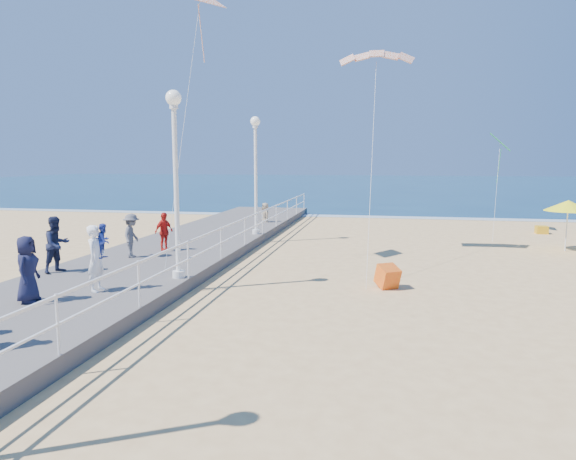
% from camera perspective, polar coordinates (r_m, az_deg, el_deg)
% --- Properties ---
extents(ground, '(160.00, 160.00, 0.00)m').
position_cam_1_polar(ground, '(14.24, 8.46, -7.74)').
color(ground, '#EBBF7B').
rests_on(ground, ground).
extents(ocean, '(160.00, 90.00, 0.05)m').
position_cam_1_polar(ocean, '(78.80, 10.59, 4.96)').
color(ocean, '#0D324F').
rests_on(ocean, ground).
extents(surf_line, '(160.00, 1.20, 0.04)m').
position_cam_1_polar(surf_line, '(34.42, 9.99, 1.43)').
color(surf_line, white).
rests_on(surf_line, ground).
extents(boardwalk, '(5.00, 44.00, 0.40)m').
position_cam_1_polar(boardwalk, '(16.30, -19.02, -5.37)').
color(boardwalk, slate).
rests_on(boardwalk, ground).
extents(railing, '(0.05, 42.00, 0.55)m').
position_cam_1_polar(railing, '(15.02, -11.07, -2.09)').
color(railing, white).
rests_on(railing, boardwalk).
extents(lamp_post_mid, '(0.44, 0.44, 5.32)m').
position_cam_1_polar(lamp_post_mid, '(14.92, -12.39, 7.11)').
color(lamp_post_mid, white).
rests_on(lamp_post_mid, boardwalk).
extents(lamp_post_far, '(0.44, 0.44, 5.32)m').
position_cam_1_polar(lamp_post_far, '(23.46, -3.62, 7.48)').
color(lamp_post_far, white).
rests_on(lamp_post_far, boardwalk).
extents(woman_holding_toddler, '(0.45, 0.66, 1.73)m').
position_cam_1_polar(woman_holding_toddler, '(14.19, -20.53, -2.96)').
color(woman_holding_toddler, white).
rests_on(woman_holding_toddler, boardwalk).
extents(toddler_held, '(0.37, 0.46, 0.91)m').
position_cam_1_polar(toddler_held, '(14.17, -19.78, -1.14)').
color(toddler_held, '#2E43AF').
rests_on(toddler_held, boardwalk).
extents(spectator_2, '(0.73, 1.08, 1.54)m').
position_cam_1_polar(spectator_2, '(18.69, -16.97, -0.61)').
color(spectator_2, '#56565A').
rests_on(spectator_2, boardwalk).
extents(spectator_3, '(0.65, 0.92, 1.45)m').
position_cam_1_polar(spectator_3, '(19.77, -13.62, -0.17)').
color(spectator_3, red).
rests_on(spectator_3, boardwalk).
extents(spectator_4, '(0.69, 0.89, 1.61)m').
position_cam_1_polar(spectator_4, '(13.76, -26.99, -3.91)').
color(spectator_4, '#181A36').
rests_on(spectator_4, boardwalk).
extents(spectator_7, '(0.89, 1.00, 1.71)m').
position_cam_1_polar(spectator_7, '(17.04, -24.30, -1.47)').
color(spectator_7, '#1C223E').
rests_on(spectator_7, boardwalk).
extents(beach_walker_c, '(0.79, 0.85, 1.45)m').
position_cam_1_polar(beach_walker_c, '(28.15, -2.53, 1.56)').
color(beach_walker_c, gray).
rests_on(beach_walker_c, ground).
extents(box_kite, '(0.84, 0.89, 0.74)m').
position_cam_1_polar(box_kite, '(15.56, 11.00, -5.32)').
color(box_kite, red).
rests_on(box_kite, ground).
extents(beach_umbrella, '(1.90, 1.90, 2.14)m').
position_cam_1_polar(beach_umbrella, '(24.17, 28.69, 2.39)').
color(beach_umbrella, white).
rests_on(beach_umbrella, ground).
extents(beach_chair_left, '(0.55, 0.55, 0.40)m').
position_cam_1_polar(beach_chair_left, '(29.55, 26.35, 0.02)').
color(beach_chair_left, gold).
rests_on(beach_chair_left, ground).
extents(kite_parafoil, '(2.92, 0.94, 0.65)m').
position_cam_1_polar(kite_parafoil, '(21.23, 9.81, 18.76)').
color(kite_parafoil, '#D74E19').
extents(kite_diamond_green, '(1.27, 1.54, 0.94)m').
position_cam_1_polar(kite_diamond_green, '(29.28, 22.51, 9.01)').
color(kite_diamond_green, '#229F5C').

